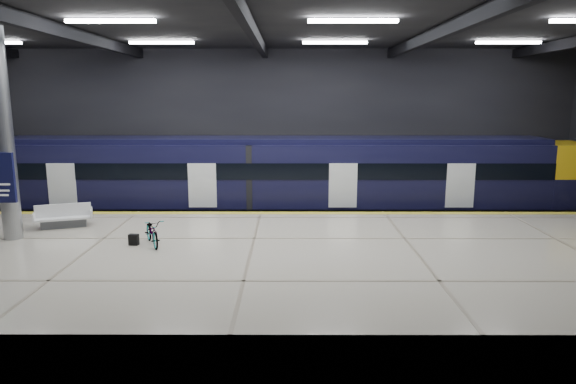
{
  "coord_description": "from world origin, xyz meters",
  "views": [
    {
      "loc": [
        1.17,
        -17.44,
        5.73
      ],
      "look_at": [
        1.12,
        1.5,
        2.2
      ],
      "focal_mm": 32.0,
      "sensor_mm": 36.0,
      "label": 1
    }
  ],
  "objects": [
    {
      "name": "bench",
      "position": [
        -6.96,
        0.48,
        1.4
      ],
      "size": [
        2.09,
        1.38,
        0.85
      ],
      "rotation": [
        0.0,
        0.0,
        0.33
      ],
      "color": "#595B60",
      "rests_on": "platform"
    },
    {
      "name": "pannier_bag",
      "position": [
        -3.76,
        -1.78,
        1.28
      ],
      "size": [
        0.32,
        0.22,
        0.35
      ],
      "primitive_type": "cube",
      "rotation": [
        0.0,
        0.0,
        -0.16
      ],
      "color": "black",
      "rests_on": "platform"
    },
    {
      "name": "safety_strip",
      "position": [
        0.0,
        2.75,
        1.11
      ],
      "size": [
        30.0,
        0.4,
        0.01
      ],
      "primitive_type": "cube",
      "color": "gold",
      "rests_on": "platform"
    },
    {
      "name": "platform",
      "position": [
        0.0,
        -2.5,
        0.55
      ],
      "size": [
        30.0,
        11.0,
        1.1
      ],
      "primitive_type": "cube",
      "color": "beige",
      "rests_on": "ground"
    },
    {
      "name": "train",
      "position": [
        2.25,
        5.5,
        2.06
      ],
      "size": [
        29.4,
        2.84,
        3.79
      ],
      "color": "black",
      "rests_on": "ground"
    },
    {
      "name": "info_column",
      "position": [
        -8.0,
        -1.03,
        4.46
      ],
      "size": [
        0.9,
        0.78,
        6.9
      ],
      "color": "#9EA0A5",
      "rests_on": "platform"
    },
    {
      "name": "bicycle",
      "position": [
        -3.16,
        -1.78,
        1.53
      ],
      "size": [
        1.24,
        1.74,
        0.87
      ],
      "primitive_type": "imported",
      "rotation": [
        0.0,
        0.0,
        0.45
      ],
      "color": "#99999E",
      "rests_on": "platform"
    },
    {
      "name": "rails",
      "position": [
        0.0,
        5.5,
        0.08
      ],
      "size": [
        30.0,
        1.52,
        0.16
      ],
      "color": "gray",
      "rests_on": "ground"
    },
    {
      "name": "ground",
      "position": [
        0.0,
        0.0,
        0.0
      ],
      "size": [
        30.0,
        30.0,
        0.0
      ],
      "primitive_type": "plane",
      "color": "black",
      "rests_on": "ground"
    },
    {
      "name": "room_shell",
      "position": [
        -0.0,
        0.0,
        5.72
      ],
      "size": [
        30.1,
        16.1,
        8.05
      ],
      "color": "black",
      "rests_on": "ground"
    }
  ]
}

